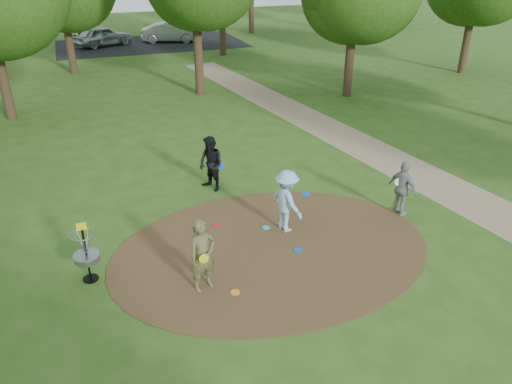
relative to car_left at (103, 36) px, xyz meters
name	(u,v)px	position (x,y,z in m)	size (l,w,h in m)	color
ground	(272,249)	(1.51, -30.34, -0.73)	(100.00, 100.00, 0.00)	#2D5119
dirt_clearing	(272,249)	(1.51, -30.34, -0.72)	(8.40, 8.40, 0.02)	#47301C
footpath	(430,181)	(8.01, -28.34, -0.72)	(2.00, 40.00, 0.01)	#8C7A5B
parking_lot	(151,44)	(3.51, -0.34, -0.73)	(14.00, 8.00, 0.01)	black
player_observer_with_disc	(203,255)	(-0.55, -31.28, 0.16)	(0.75, 0.61, 1.78)	brown
player_throwing_with_disc	(287,201)	(2.24, -29.55, 0.16)	(1.13, 1.29, 1.78)	#98C2E2
player_walking_with_disc	(211,164)	(1.01, -26.42, 0.16)	(0.98, 1.07, 1.77)	black
player_waiting_with_disc	(403,189)	(5.71, -29.90, 0.10)	(0.64, 1.04, 1.66)	gray
disc_ground_cyan	(266,228)	(1.75, -29.31, -0.70)	(0.22, 0.22, 0.02)	#1BBADC
disc_ground_blue	(298,250)	(2.10, -30.65, -0.70)	(0.22, 0.22, 0.02)	blue
disc_ground_red	(217,225)	(0.49, -28.71, -0.70)	(0.22, 0.22, 0.02)	red
car_left	(103,36)	(0.00, 0.00, 0.00)	(1.72, 4.28, 1.46)	#A6A9AE
car_right	(170,33)	(5.09, -0.14, -0.01)	(1.52, 4.37, 1.44)	#989A9F
disc_ground_orange	(235,292)	(0.05, -31.73, -0.70)	(0.22, 0.22, 0.02)	orange
disc_golf_basket	(85,248)	(-2.99, -30.04, 0.15)	(0.63, 0.63, 1.54)	black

